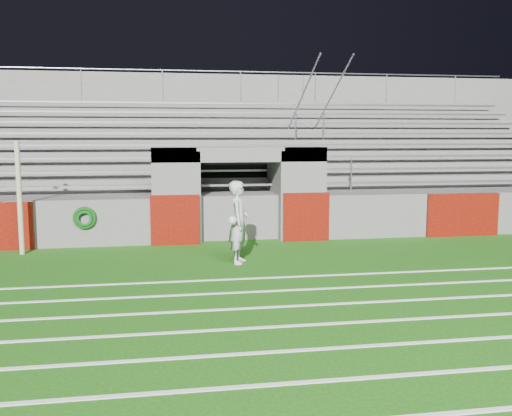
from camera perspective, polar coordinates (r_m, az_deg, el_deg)
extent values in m
plane|color=#174E0D|center=(12.78, 0.46, -5.92)|extent=(90.00, 90.00, 0.00)
cylinder|color=tan|center=(15.09, -22.58, 0.93)|extent=(0.12, 0.12, 2.79)
cube|color=white|center=(7.22, 9.14, -16.54)|extent=(28.00, 0.09, 0.01)
cube|color=white|center=(8.10, 6.82, -13.79)|extent=(28.00, 0.09, 0.01)
cube|color=white|center=(9.01, 4.99, -11.58)|extent=(28.00, 0.09, 0.01)
cube|color=white|center=(9.93, 3.52, -9.76)|extent=(28.00, 0.09, 0.01)
cube|color=white|center=(10.87, 2.32, -8.25)|extent=(28.00, 0.09, 0.01)
cube|color=white|center=(11.82, 1.31, -6.98)|extent=(28.00, 0.09, 0.01)
cube|color=#565351|center=(18.45, 22.85, -0.45)|extent=(10.60, 0.35, 1.25)
cube|color=#565351|center=(15.84, -8.19, 1.33)|extent=(1.20, 1.00, 2.60)
cube|color=#565351|center=(16.32, 4.55, 1.55)|extent=(1.20, 1.00, 2.60)
cube|color=black|center=(17.66, -2.48, 1.84)|extent=(2.60, 0.20, 2.50)
cube|color=#565351|center=(16.46, -5.98, 1.41)|extent=(0.10, 2.20, 2.50)
cube|color=#565351|center=(16.77, 1.89, 1.55)|extent=(0.10, 2.20, 2.50)
cube|color=#565351|center=(15.91, -1.74, 5.40)|extent=(4.80, 1.00, 0.40)
cube|color=#565351|center=(19.80, -3.25, 2.12)|extent=(26.00, 8.00, 0.20)
cube|color=#565351|center=(19.86, -3.23, 0.33)|extent=(26.00, 8.00, 1.05)
cube|color=#4C0C06|center=(15.36, -8.09, -1.20)|extent=(1.30, 0.15, 1.35)
cube|color=#4C0C06|center=(15.86, 5.02, -0.89)|extent=(1.30, 0.15, 1.35)
cube|color=#4C0C06|center=(17.64, 19.96, -0.64)|extent=(2.20, 0.15, 1.25)
cube|color=gray|center=(16.88, -2.15, 2.34)|extent=(23.00, 0.28, 0.06)
cube|color=#565351|center=(17.72, -2.51, 2.47)|extent=(24.00, 0.75, 0.38)
cube|color=gray|center=(17.59, -2.48, 3.78)|extent=(23.00, 0.28, 0.06)
cube|color=#565351|center=(18.45, -2.80, 3.25)|extent=(24.00, 0.75, 0.76)
cube|color=gray|center=(18.32, -2.78, 5.10)|extent=(23.00, 0.28, 0.06)
cube|color=#565351|center=(19.18, -3.07, 3.97)|extent=(24.00, 0.75, 1.14)
cube|color=gray|center=(19.05, -3.05, 6.32)|extent=(23.00, 0.28, 0.06)
cube|color=#565351|center=(19.91, -3.32, 4.63)|extent=(24.00, 0.75, 1.52)
cube|color=gray|center=(19.79, -3.31, 7.45)|extent=(23.00, 0.28, 0.06)
cube|color=#565351|center=(20.65, -3.55, 5.25)|extent=(24.00, 0.75, 1.90)
cube|color=gray|center=(20.55, -3.55, 8.50)|extent=(23.00, 0.28, 0.06)
cube|color=#565351|center=(21.39, -3.77, 5.83)|extent=(24.00, 0.75, 2.28)
cube|color=gray|center=(21.30, -3.77, 9.48)|extent=(23.00, 0.28, 0.06)
cube|color=#565351|center=(22.13, -3.97, 6.36)|extent=(24.00, 0.75, 2.66)
cube|color=gray|center=(22.07, -3.98, 10.39)|extent=(23.00, 0.28, 0.06)
cube|color=#565351|center=(22.80, -4.14, 6.55)|extent=(26.00, 0.60, 5.29)
cylinder|color=#A5A8AD|center=(17.09, 6.32, 3.30)|extent=(0.05, 0.05, 1.00)
cylinder|color=#A5A8AD|center=(19.96, 4.00, 8.25)|extent=(0.05, 0.05, 1.00)
cylinder|color=#A5A8AD|center=(22.96, 2.24, 11.92)|extent=(0.05, 0.05, 1.00)
cylinder|color=#A5A8AD|center=(19.97, 4.01, 9.68)|extent=(0.05, 6.02, 3.08)
cylinder|color=#A5A8AD|center=(17.39, 9.49, 3.31)|extent=(0.05, 0.05, 1.00)
cylinder|color=#A5A8AD|center=(20.21, 6.79, 8.20)|extent=(0.05, 0.05, 1.00)
cylinder|color=#A5A8AD|center=(23.18, 4.71, 11.86)|extent=(0.05, 0.05, 1.00)
cylinder|color=#A5A8AD|center=(20.23, 6.81, 9.62)|extent=(0.05, 6.02, 3.08)
cylinder|color=#A5A8AD|center=(22.66, -17.09, 11.81)|extent=(0.05, 0.05, 1.10)
cylinder|color=#A5A8AD|center=(22.48, -9.31, 12.06)|extent=(0.05, 0.05, 1.10)
cylinder|color=#A5A8AD|center=(22.71, -1.55, 12.11)|extent=(0.05, 0.05, 1.10)
cylinder|color=#A5A8AD|center=(23.31, 5.93, 11.94)|extent=(0.05, 0.05, 1.10)
cylinder|color=#A5A8AD|center=(24.28, 12.92, 11.61)|extent=(0.05, 0.05, 1.10)
cylinder|color=#A5A8AD|center=(25.57, 19.26, 11.16)|extent=(0.05, 0.05, 1.10)
cylinder|color=#A5A8AD|center=(22.64, -4.13, 13.50)|extent=(24.00, 0.05, 0.05)
imported|color=#A8ACB2|center=(13.03, -1.72, -1.42)|extent=(0.63, 0.79, 1.90)
sphere|color=silver|center=(12.69, -2.37, -1.24)|extent=(0.20, 0.20, 0.20)
torus|color=#0E410D|center=(15.47, -16.75, -0.96)|extent=(0.60, 0.11, 0.60)
torus|color=#0D4417|center=(15.42, -16.78, -1.03)|extent=(0.43, 0.08, 0.43)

